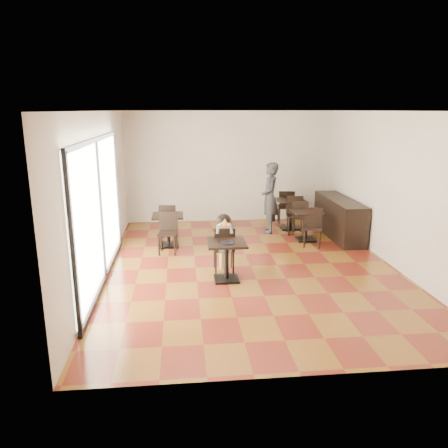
{
  "coord_description": "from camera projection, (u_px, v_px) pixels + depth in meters",
  "views": [
    {
      "loc": [
        -1.44,
        -8.66,
        3.22
      ],
      "look_at": [
        -0.59,
        -0.24,
        1.0
      ],
      "focal_mm": 35.0,
      "sensor_mm": 36.0,
      "label": 1
    }
  ],
  "objects": [
    {
      "name": "cafe_table_mid",
      "position": [
        306.0,
        225.0,
        11.04
      ],
      "size": [
        0.93,
        0.93,
        0.77
      ],
      "primitive_type": null,
      "rotation": [
        0.0,
        0.0,
        -0.35
      ],
      "color": "black",
      "rests_on": "floor"
    },
    {
      "name": "wall_right",
      "position": [
        392.0,
        189.0,
        9.18
      ],
      "size": [
        0.01,
        8.0,
        3.2
      ],
      "primitive_type": "cube",
      "color": "beige",
      "rests_on": "floor"
    },
    {
      "name": "ceiling",
      "position": [
        253.0,
        111.0,
        8.48
      ],
      "size": [
        6.0,
        8.0,
        0.01
      ],
      "primitive_type": "cube",
      "color": "silver",
      "rests_on": "floor"
    },
    {
      "name": "chair_back_a",
      "position": [
        286.0,
        207.0,
        12.62
      ],
      "size": [
        0.5,
        0.5,
        0.99
      ],
      "primitive_type": null,
      "rotation": [
        0.0,
        0.0,
        3.02
      ],
      "color": "black",
      "rests_on": "floor"
    },
    {
      "name": "child_chair",
      "position": [
        224.0,
        248.0,
        8.94
      ],
      "size": [
        0.42,
        0.42,
        0.94
      ],
      "primitive_type": null,
      "rotation": [
        0.0,
        0.0,
        3.14
      ],
      "color": "black",
      "rests_on": "floor"
    },
    {
      "name": "chair_left_a",
      "position": [
        169.0,
        222.0,
        11.07
      ],
      "size": [
        0.47,
        0.47,
        0.94
      ],
      "primitive_type": null,
      "rotation": [
        0.0,
        0.0,
        3.02
      ],
      "color": "black",
      "rests_on": "floor"
    },
    {
      "name": "chair_left_b",
      "position": [
        168.0,
        234.0,
        10.01
      ],
      "size": [
        0.47,
        0.47,
        0.94
      ],
      "primitive_type": null,
      "rotation": [
        0.0,
        0.0,
        -0.12
      ],
      "color": "black",
      "rests_on": "floor"
    },
    {
      "name": "storefront_window",
      "position": [
        99.0,
        210.0,
        8.17
      ],
      "size": [
        0.04,
        4.5,
        2.6
      ],
      "primitive_type": "cube",
      "color": "white",
      "rests_on": "floor"
    },
    {
      "name": "plate",
      "position": [
        227.0,
        243.0,
        8.23
      ],
      "size": [
        0.26,
        0.26,
        0.02
      ],
      "primitive_type": "cylinder",
      "color": "black",
      "rests_on": "child_table"
    },
    {
      "name": "chair_mid_a",
      "position": [
        300.0,
        217.0,
        11.55
      ],
      "size": [
        0.53,
        0.53,
        0.92
      ],
      "primitive_type": null,
      "rotation": [
        0.0,
        0.0,
        2.79
      ],
      "color": "black",
      "rests_on": "floor"
    },
    {
      "name": "adult_patron",
      "position": [
        270.0,
        198.0,
        11.63
      ],
      "size": [
        0.53,
        0.74,
        1.89
      ],
      "primitive_type": "imported",
      "rotation": [
        0.0,
        0.0,
        -1.69
      ],
      "color": "#333439",
      "rests_on": "floor"
    },
    {
      "name": "cafe_table_left",
      "position": [
        168.0,
        231.0,
        10.56
      ],
      "size": [
        0.82,
        0.82,
        0.78
      ],
      "primitive_type": null,
      "rotation": [
        0.0,
        0.0,
        -0.12
      ],
      "color": "black",
      "rests_on": "floor"
    },
    {
      "name": "chair_mid_b",
      "position": [
        313.0,
        228.0,
        10.49
      ],
      "size": [
        0.53,
        0.53,
        0.92
      ],
      "primitive_type": null,
      "rotation": [
        0.0,
        0.0,
        -0.35
      ],
      "color": "black",
      "rests_on": "floor"
    },
    {
      "name": "wall_left",
      "position": [
        101.0,
        195.0,
        8.6
      ],
      "size": [
        0.01,
        8.0,
        3.2
      ],
      "primitive_type": "cube",
      "color": "beige",
      "rests_on": "floor"
    },
    {
      "name": "pizza_slice",
      "position": [
        225.0,
        225.0,
        8.61
      ],
      "size": [
        0.27,
        0.21,
        0.06
      ],
      "primitive_type": null,
      "color": "#E8BC74",
      "rests_on": "child"
    },
    {
      "name": "child_table",
      "position": [
        227.0,
        261.0,
        8.43
      ],
      "size": [
        0.74,
        0.74,
        0.78
      ],
      "primitive_type": null,
      "color": "black",
      "rests_on": "floor"
    },
    {
      "name": "floor",
      "position": [
        250.0,
        266.0,
        9.29
      ],
      "size": [
        6.0,
        8.0,
        0.01
      ],
      "primitive_type": "cube",
      "color": "brown",
      "rests_on": "ground"
    },
    {
      "name": "chair_back_b",
      "position": [
        295.0,
        216.0,
        11.57
      ],
      "size": [
        0.5,
        0.5,
        0.99
      ],
      "primitive_type": null,
      "rotation": [
        0.0,
        0.0,
        -0.12
      ],
      "color": "black",
      "rests_on": "floor"
    },
    {
      "name": "cafe_table_back",
      "position": [
        290.0,
        214.0,
        12.12
      ],
      "size": [
        0.87,
        0.87,
        0.82
      ],
      "primitive_type": null,
      "rotation": [
        0.0,
        0.0,
        -0.12
      ],
      "color": "black",
      "rests_on": "floor"
    },
    {
      "name": "child",
      "position": [
        224.0,
        243.0,
        8.91
      ],
      "size": [
        0.42,
        0.59,
        1.18
      ],
      "primitive_type": null,
      "color": "slate",
      "rests_on": "child_chair"
    },
    {
      "name": "service_counter",
      "position": [
        339.0,
        218.0,
        11.35
      ],
      "size": [
        0.6,
        2.4,
        1.0
      ],
      "primitive_type": "cube",
      "color": "black",
      "rests_on": "floor"
    },
    {
      "name": "wall_back",
      "position": [
        230.0,
        167.0,
        12.74
      ],
      "size": [
        6.0,
        0.01,
        3.2
      ],
      "primitive_type": "cube",
      "color": "beige",
      "rests_on": "floor"
    },
    {
      "name": "wall_front",
      "position": [
        307.0,
        255.0,
        5.04
      ],
      "size": [
        6.0,
        0.01,
        3.2
      ],
      "primitive_type": "cube",
      "color": "beige",
      "rests_on": "floor"
    }
  ]
}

